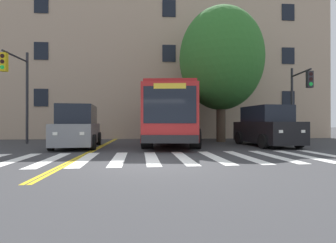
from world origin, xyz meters
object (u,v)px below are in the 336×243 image
car_black_far_lane (266,127)px  traffic_light_far_corner (18,82)px  street_tree_curbside_large (221,59)px  car_grey_near_lane (78,128)px  city_bus (173,115)px  traffic_light_near_corner (299,92)px

car_black_far_lane → traffic_light_far_corner: bearing=173.1°
car_black_far_lane → street_tree_curbside_large: size_ratio=0.51×
car_grey_near_lane → car_black_far_lane: bearing=0.7°
street_tree_curbside_large → car_black_far_lane: bearing=-65.3°
city_bus → traffic_light_near_corner: traffic_light_near_corner is taller
car_black_far_lane → street_tree_curbside_large: street_tree_curbside_large is taller
street_tree_curbside_large → traffic_light_near_corner: bearing=-19.1°
traffic_light_far_corner → traffic_light_near_corner: bearing=0.5°
traffic_light_near_corner → street_tree_curbside_large: bearing=160.9°
traffic_light_near_corner → traffic_light_far_corner: traffic_light_far_corner is taller
city_bus → traffic_light_far_corner: size_ratio=1.86×
city_bus → car_grey_near_lane: bearing=-156.9°
city_bus → traffic_light_far_corner: bearing=-177.5°
city_bus → street_tree_curbside_large: size_ratio=1.15×
car_black_far_lane → traffic_light_near_corner: 4.27m
city_bus → traffic_light_far_corner: traffic_light_far_corner is taller
car_grey_near_lane → traffic_light_far_corner: size_ratio=0.84×
traffic_light_far_corner → car_grey_near_lane: bearing=-25.2°
traffic_light_near_corner → traffic_light_far_corner: bearing=-179.5°
car_grey_near_lane → car_black_far_lane: size_ratio=1.01×
city_bus → traffic_light_near_corner: (8.27, -0.25, 1.50)m
traffic_light_near_corner → city_bus: bearing=178.3°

